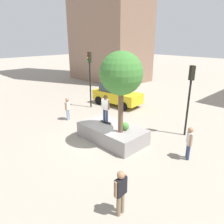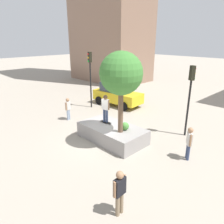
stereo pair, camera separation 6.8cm
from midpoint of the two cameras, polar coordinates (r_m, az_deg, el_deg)
name	(u,v)px [view 2 (the right image)]	position (r m, az deg, el deg)	size (l,w,h in m)	color
ground_plane	(103,139)	(13.30, -2.16, -7.19)	(120.00, 120.00, 0.00)	#9E9384
planter_ledge	(112,133)	(13.03, 0.15, -5.59)	(4.07, 2.23, 0.89)	gray
plaza_tree	(121,74)	(11.19, 2.61, 10.04)	(2.27, 2.27, 4.41)	brown
boxwood_shrub	(125,126)	(12.31, 3.63, -3.75)	(0.46, 0.46, 0.46)	#4C8C3D
skateboard	(106,122)	(13.31, -1.56, -2.69)	(0.82, 0.30, 0.07)	black
skateboarder	(105,107)	(12.97, -1.60, 1.43)	(0.57, 0.28, 1.71)	navy
taxi_cab	(117,94)	(19.58, 1.46, 4.87)	(4.64, 2.44, 2.08)	gold
traffic_light_corner	(190,89)	(13.65, 20.21, 5.70)	(0.36, 0.37, 4.38)	black
traffic_light_median	(90,71)	(18.57, -5.71, 10.87)	(0.32, 0.36, 4.77)	black
passerby_with_bag	(120,190)	(7.76, 2.31, -19.99)	(0.27, 0.59, 1.75)	#847056
pedestrian_crossing	(189,141)	(11.49, 19.95, -7.30)	(0.44, 0.49, 1.75)	navy
bystander_watching	(68,107)	(16.31, -11.48, 1.21)	(0.36, 0.53, 1.69)	#8C9EB7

